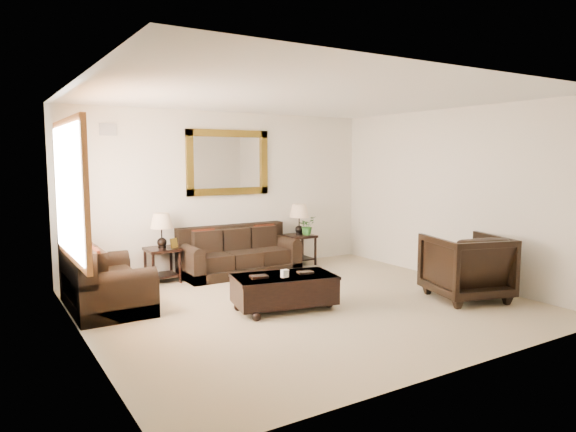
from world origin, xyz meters
TOP-DOWN VIEW (x-y plane):
  - room at (0.00, 0.00)m, footprint 5.51×5.01m
  - window at (-2.70, 0.90)m, footprint 0.07×1.96m
  - mirror at (0.05, 2.47)m, footprint 1.50×0.06m
  - air_vent at (-1.90, 2.48)m, footprint 0.25×0.02m
  - sofa at (0.05, 2.11)m, footprint 1.94×0.84m
  - loveseat at (-2.33, 1.22)m, footprint 0.91×1.54m
  - end_table_left at (-1.21, 2.21)m, footprint 0.49×0.49m
  - end_table_right at (1.33, 2.21)m, footprint 0.50×0.50m
  - coffee_table at (-0.35, -0.02)m, footprint 1.40×0.94m
  - armchair at (2.02, -0.93)m, footprint 1.17×1.13m
  - potted_plant at (1.44, 2.12)m, footprint 0.40×0.42m

SIDE VIEW (x-z plane):
  - coffee_table at x=-0.35m, z-range 0.00..0.54m
  - sofa at x=0.05m, z-range -0.11..0.69m
  - loveseat at x=-2.33m, z-range -0.11..0.75m
  - armchair at x=2.02m, z-range 0.00..0.99m
  - potted_plant at x=1.44m, z-range 0.55..0.80m
  - end_table_left at x=-1.21m, z-range 0.16..1.24m
  - end_table_right at x=1.33m, z-range 0.17..1.27m
  - room at x=0.00m, z-range 0.00..2.71m
  - window at x=-2.70m, z-range 0.72..2.38m
  - mirror at x=0.05m, z-range 1.30..2.40m
  - air_vent at x=-1.90m, z-range 2.26..2.44m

